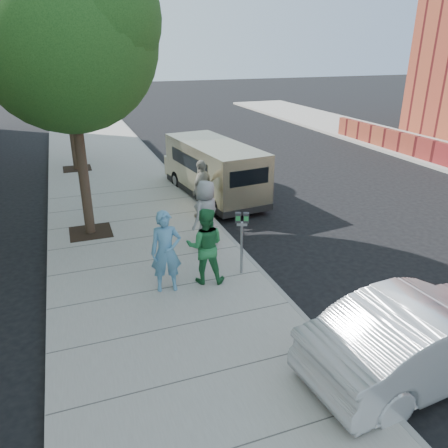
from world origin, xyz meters
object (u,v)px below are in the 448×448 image
(person_green_shirt, at_px, (205,246))
(person_gray_shirt, at_px, (206,214))
(tree_near, at_px, (67,33))
(sedan, at_px, (428,336))
(person_striped_polo, at_px, (202,189))
(person_officer, at_px, (166,252))
(tree_far, at_px, (63,55))
(van, at_px, (213,169))
(parking_meter, at_px, (242,230))

(person_green_shirt, xyz_separation_m, person_gray_shirt, (0.62, 1.83, 0.03))
(tree_near, relative_size, person_gray_shirt, 4.06)
(tree_near, xyz_separation_m, person_gray_shirt, (2.88, -2.07, -4.47))
(sedan, distance_m, person_striped_polo, 8.17)
(sedan, bearing_deg, tree_near, 26.51)
(tree_near, relative_size, person_officer, 4.03)
(tree_far, bearing_deg, person_green_shirt, -78.87)
(person_officer, bearing_deg, person_green_shirt, 11.82)
(person_green_shirt, bearing_deg, van, -91.29)
(person_gray_shirt, xyz_separation_m, person_striped_polo, (0.58, 2.17, -0.00))
(tree_far, height_order, van, tree_far)
(tree_near, distance_m, parking_meter, 6.56)
(van, bearing_deg, person_gray_shirt, -118.26)
(tree_near, distance_m, person_striped_polo, 5.65)
(person_gray_shirt, bearing_deg, tree_far, -108.31)
(parking_meter, xyz_separation_m, person_officer, (-1.84, -0.12, -0.19))
(van, height_order, person_striped_polo, van)
(van, bearing_deg, tree_near, -161.11)
(tree_far, height_order, parking_meter, tree_far)
(tree_far, distance_m, person_striped_polo, 9.09)
(person_gray_shirt, bearing_deg, tree_near, -70.66)
(sedan, bearing_deg, person_gray_shirt, 13.78)
(parking_meter, relative_size, person_officer, 0.83)
(parking_meter, xyz_separation_m, person_gray_shirt, (-0.31, 1.75, -0.20))
(person_officer, distance_m, person_striped_polo, 4.57)
(sedan, bearing_deg, tree_far, 12.37)
(sedan, bearing_deg, person_officer, 36.50)
(parking_meter, relative_size, van, 0.28)
(person_officer, bearing_deg, sedan, -39.83)
(person_gray_shirt, bearing_deg, parking_meter, 65.10)
(tree_near, height_order, person_gray_shirt, tree_near)
(parking_meter, bearing_deg, person_striped_polo, 109.54)
(van, bearing_deg, sedan, -95.12)
(van, distance_m, person_officer, 6.94)
(van, relative_size, person_striped_polo, 3.05)
(person_gray_shirt, relative_size, person_striped_polo, 1.00)
(person_officer, xyz_separation_m, person_gray_shirt, (1.53, 1.88, -0.01))
(person_green_shirt, height_order, person_striped_polo, person_striped_polo)
(person_gray_shirt, bearing_deg, van, -146.11)
(parking_meter, height_order, person_striped_polo, person_striped_polo)
(parking_meter, bearing_deg, tree_far, 129.01)
(tree_near, height_order, person_officer, tree_near)
(person_gray_shirt, bearing_deg, sedan, 73.96)
(person_green_shirt, bearing_deg, person_striped_polo, -87.42)
(parking_meter, relative_size, person_green_shirt, 0.86)
(parking_meter, height_order, person_green_shirt, person_green_shirt)
(sedan, xyz_separation_m, person_striped_polo, (-1.43, 8.04, 0.33))
(sedan, xyz_separation_m, person_green_shirt, (-2.62, 4.04, 0.31))
(tree_far, height_order, sedan, tree_far)
(van, distance_m, person_green_shirt, 6.52)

